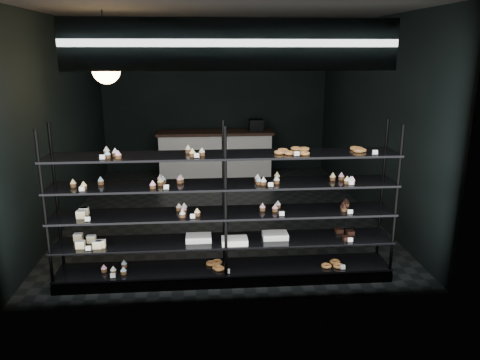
# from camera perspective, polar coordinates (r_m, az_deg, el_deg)

# --- Properties ---
(room) EXTENTS (5.01, 6.01, 3.20)m
(room) POSITION_cam_1_polar(r_m,az_deg,el_deg) (7.71, -2.37, 7.38)
(room) COLOR black
(room) RESTS_ON ground
(display_shelf) EXTENTS (4.00, 0.50, 1.91)m
(display_shelf) POSITION_cam_1_polar(r_m,az_deg,el_deg) (5.58, -2.13, -6.21)
(display_shelf) COLOR black
(display_shelf) RESTS_ON room
(signage) EXTENTS (3.30, 0.05, 0.50)m
(signage) POSITION_cam_1_polar(r_m,az_deg,el_deg) (4.71, -1.00, 16.19)
(signage) COLOR #0B143B
(signage) RESTS_ON room
(pendant_lamp) EXTENTS (0.35, 0.35, 0.91)m
(pendant_lamp) POSITION_cam_1_polar(r_m,az_deg,el_deg) (6.37, -16.00, 12.77)
(pendant_lamp) COLOR black
(pendant_lamp) RESTS_ON room
(service_counter) EXTENTS (2.52, 0.65, 1.23)m
(service_counter) POSITION_cam_1_polar(r_m,az_deg,el_deg) (10.36, -2.95, 3.35)
(service_counter) COLOR silver
(service_counter) RESTS_ON room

